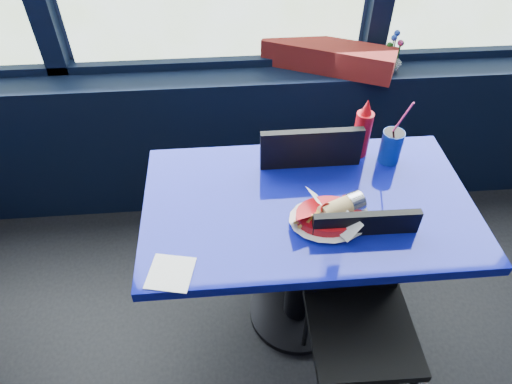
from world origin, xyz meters
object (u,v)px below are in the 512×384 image
flower_vase (393,59)px  food_basket (330,215)px  chair_near_front (360,303)px  soda_cup (391,146)px  near_table (305,234)px  planter_box (328,56)px  ketchup_bottle (362,131)px  chair_near_back (301,186)px

flower_vase → food_basket: bearing=-117.7°
chair_near_front → soda_cup: 0.62m
near_table → flower_vase: size_ratio=6.01×
planter_box → ketchup_bottle: (0.02, -0.61, -0.00)m
food_basket → chair_near_back: bearing=94.3°
planter_box → flower_vase: size_ratio=3.20×
soda_cup → ketchup_bottle: bearing=154.5°
near_table → ketchup_bottle: 0.47m
food_basket → ketchup_bottle: (0.19, 0.36, 0.08)m
chair_near_front → flower_vase: 1.22m
chair_near_back → planter_box: 0.68m
near_table → flower_vase: bearing=56.6°
chair_near_front → flower_vase: bearing=71.9°
chair_near_front → food_basket: chair_near_front is taller
chair_near_back → food_basket: (0.02, -0.42, 0.26)m
ketchup_bottle → near_table: bearing=-133.7°
near_table → chair_near_front: (0.17, -0.27, -0.08)m
chair_near_back → near_table: bearing=83.0°
chair_near_front → food_basket: 0.36m
near_table → ketchup_bottle: ketchup_bottle is taller
flower_vase → ketchup_bottle: 0.64m
chair_near_back → food_basket: bearing=92.4°
food_basket → near_table: bearing=120.8°
food_basket → chair_near_front: bearing=-55.0°
planter_box → chair_near_front: bearing=-68.4°
planter_box → soda_cup: 0.68m
chair_near_back → food_basket: 0.49m
planter_box → ketchup_bottle: ketchup_bottle is taller
flower_vase → food_basket: 1.05m
planter_box → food_basket: 1.00m
flower_vase → near_table: bearing=-123.4°
chair_near_back → planter_box: planter_box is taller
flower_vase → food_basket: size_ratio=0.80×
chair_near_front → chair_near_back: bearing=103.1°
near_table → flower_vase: flower_vase is taller
near_table → food_basket: (0.06, -0.10, 0.21)m
ketchup_bottle → soda_cup: bearing=-25.5°
near_table → soda_cup: 0.49m
planter_box → soda_cup: (0.12, -0.66, -0.04)m
food_basket → soda_cup: soda_cup is taller
chair_near_front → ketchup_bottle: 0.66m
near_table → chair_near_front: bearing=-58.4°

